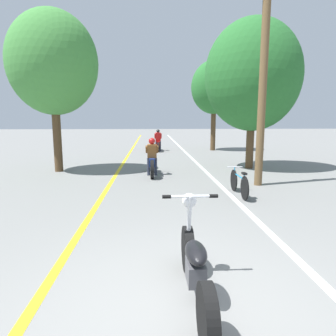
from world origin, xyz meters
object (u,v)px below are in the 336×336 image
(roadside_tree_right_near, at_px, (253,76))
(motorcycle_rider_lead, at_px, (152,161))
(roadside_tree_left, at_px, (53,63))
(roadside_tree_right_far, at_px, (214,88))
(motorcycle_rider_far, at_px, (158,143))
(motorcycle_foreground, at_px, (195,265))
(bicycle_parked, at_px, (239,183))
(utility_pole, at_px, (263,81))

(roadside_tree_right_near, relative_size, motorcycle_rider_lead, 2.95)
(roadside_tree_right_near, height_order, roadside_tree_left, roadside_tree_left)
(roadside_tree_right_near, bearing_deg, roadside_tree_right_far, 90.35)
(roadside_tree_right_far, bearing_deg, motorcycle_rider_lead, -115.00)
(roadside_tree_right_near, height_order, motorcycle_rider_far, roadside_tree_right_near)
(roadside_tree_right_far, height_order, motorcycle_rider_lead, roadside_tree_right_far)
(roadside_tree_left, xyz_separation_m, motorcycle_foreground, (4.19, -8.87, -3.74))
(motorcycle_rider_lead, distance_m, motorcycle_rider_far, 8.58)
(roadside_tree_right_near, xyz_separation_m, bicycle_parked, (-1.77, -4.51, -3.48))
(utility_pole, xyz_separation_m, motorcycle_rider_lead, (-3.35, 1.91, -2.68))
(bicycle_parked, bearing_deg, roadside_tree_left, 145.71)
(utility_pole, relative_size, roadside_tree_left, 1.02)
(roadside_tree_right_far, relative_size, roadside_tree_left, 0.95)
(roadside_tree_right_near, relative_size, motorcycle_rider_far, 3.01)
(utility_pole, height_order, motorcycle_rider_lead, utility_pole)
(utility_pole, xyz_separation_m, bicycle_parked, (-0.98, -1.23, -2.87))
(motorcycle_rider_lead, xyz_separation_m, bicycle_parked, (2.37, -3.14, -0.19))
(bicycle_parked, bearing_deg, roadside_tree_right_near, 68.57)
(bicycle_parked, bearing_deg, utility_pole, 51.30)
(utility_pole, relative_size, bicycle_parked, 3.79)
(roadside_tree_right_near, relative_size, motorcycle_foreground, 2.95)
(roadside_tree_left, bearing_deg, utility_pole, -22.49)
(roadside_tree_right_near, relative_size, bicycle_parked, 3.69)
(roadside_tree_right_far, height_order, motorcycle_foreground, roadside_tree_right_far)
(utility_pole, xyz_separation_m, motorcycle_rider_far, (-2.92, 10.48, -2.68))
(roadside_tree_right_near, height_order, roadside_tree_right_far, roadside_tree_right_near)
(roadside_tree_right_near, distance_m, motorcycle_foreground, 10.50)
(utility_pole, height_order, roadside_tree_left, utility_pole)
(roadside_tree_right_far, bearing_deg, bicycle_parked, -98.24)
(motorcycle_foreground, relative_size, motorcycle_rider_lead, 1.00)
(motorcycle_rider_lead, relative_size, motorcycle_rider_far, 1.02)
(motorcycle_rider_lead, relative_size, bicycle_parked, 1.25)
(roadside_tree_right_far, bearing_deg, roadside_tree_right_near, -89.65)
(roadside_tree_right_near, bearing_deg, utility_pole, -103.50)
(utility_pole, xyz_separation_m, roadside_tree_right_near, (0.79, 3.28, 0.61))
(roadside_tree_right_near, height_order, bicycle_parked, roadside_tree_right_near)
(utility_pole, bearing_deg, roadside_tree_right_near, 76.50)
(utility_pole, relative_size, motorcycle_rider_far, 3.09)
(utility_pole, distance_m, motorcycle_rider_far, 11.21)
(motorcycle_rider_lead, bearing_deg, utility_pole, -29.67)
(motorcycle_rider_far, bearing_deg, roadside_tree_right_near, -62.72)
(motorcycle_foreground, relative_size, bicycle_parked, 1.25)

